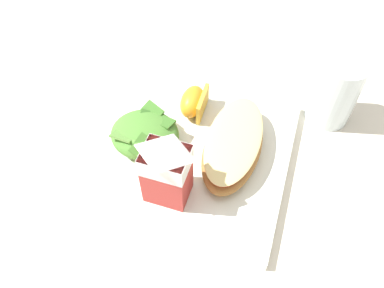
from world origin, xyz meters
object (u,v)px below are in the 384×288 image
(green_salad_pile, at_px, (145,134))
(drinking_clear_cup, at_px, (335,92))
(milk_carton, at_px, (166,168))
(orange_wedge_front, at_px, (194,102))
(white_plate, at_px, (192,151))
(cheesy_pizza_bread, at_px, (233,144))

(green_salad_pile, distance_m, drinking_clear_cup, 0.29)
(milk_carton, relative_size, orange_wedge_front, 1.79)
(white_plate, xyz_separation_m, orange_wedge_front, (0.02, -0.07, 0.03))
(cheesy_pizza_bread, xyz_separation_m, orange_wedge_front, (0.08, -0.06, 0.00))
(milk_carton, xyz_separation_m, drinking_clear_cup, (-0.19, -0.22, -0.02))
(green_salad_pile, bearing_deg, white_plate, -170.29)
(white_plate, relative_size, drinking_clear_cup, 2.59)
(green_salad_pile, bearing_deg, orange_wedge_front, -119.38)
(orange_wedge_front, xyz_separation_m, drinking_clear_cup, (-0.20, -0.07, 0.02))
(cheesy_pizza_bread, bearing_deg, orange_wedge_front, -37.62)
(orange_wedge_front, distance_m, drinking_clear_cup, 0.22)
(white_plate, xyz_separation_m, green_salad_pile, (0.07, 0.01, 0.03))
(white_plate, height_order, cheesy_pizza_bread, cheesy_pizza_bread)
(cheesy_pizza_bread, height_order, orange_wedge_front, orange_wedge_front)
(cheesy_pizza_bread, height_order, green_salad_pile, green_salad_pile)
(cheesy_pizza_bread, height_order, milk_carton, milk_carton)
(milk_carton, bearing_deg, drinking_clear_cup, -130.25)
(white_plate, distance_m, cheesy_pizza_bread, 0.06)
(green_salad_pile, bearing_deg, milk_carton, 130.99)
(white_plate, relative_size, cheesy_pizza_bread, 1.64)
(drinking_clear_cup, bearing_deg, cheesy_pizza_bread, 46.43)
(cheesy_pizza_bread, xyz_separation_m, green_salad_pile, (0.13, 0.02, 0.00))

